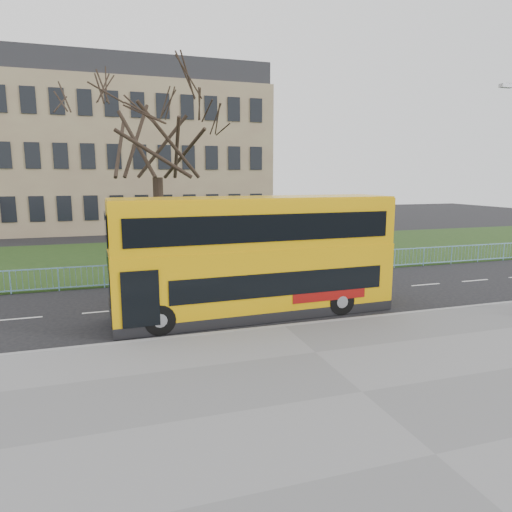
{
  "coord_description": "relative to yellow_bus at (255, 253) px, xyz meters",
  "views": [
    {
      "loc": [
        -5.52,
        -15.72,
        5.2
      ],
      "look_at": [
        -0.21,
        1.0,
        2.16
      ],
      "focal_mm": 32.0,
      "sensor_mm": 36.0,
      "label": 1
    }
  ],
  "objects": [
    {
      "name": "bare_tree",
      "position": [
        -2.57,
        9.61,
        3.79
      ],
      "size": [
        8.51,
        8.51,
        12.16
      ],
      "primitive_type": null,
      "color": "black",
      "rests_on": "grass_verge"
    },
    {
      "name": "kerb",
      "position": [
        0.43,
        -1.94,
        -2.3
      ],
      "size": [
        80.0,
        0.2,
        0.14
      ],
      "primitive_type": "cube",
      "color": "gray",
      "rests_on": "ground"
    },
    {
      "name": "grass_verge",
      "position": [
        0.43,
        13.91,
        -2.33
      ],
      "size": [
        80.0,
        15.4,
        0.08
      ],
      "primitive_type": "cube",
      "color": "#193413",
      "rests_on": "ground"
    },
    {
      "name": "pavement",
      "position": [
        0.43,
        -7.14,
        -2.31
      ],
      "size": [
        80.0,
        10.5,
        0.12
      ],
      "primitive_type": "cube",
      "color": "slate",
      "rests_on": "ground"
    },
    {
      "name": "civic_building",
      "position": [
        -4.57,
        34.61,
        4.63
      ],
      "size": [
        30.0,
        15.0,
        14.0
      ],
      "primitive_type": "cube",
      "color": "#8C7259",
      "rests_on": "ground"
    },
    {
      "name": "ground",
      "position": [
        0.43,
        -0.39,
        -2.37
      ],
      "size": [
        120.0,
        120.0,
        0.0
      ],
      "primitive_type": "plane",
      "color": "black",
      "rests_on": "ground"
    },
    {
      "name": "guard_railing",
      "position": [
        0.43,
        6.21,
        -1.82
      ],
      "size": [
        40.0,
        0.12,
        1.1
      ],
      "primitive_type": null,
      "color": "#7FB9E2",
      "rests_on": "ground"
    },
    {
      "name": "yellow_bus",
      "position": [
        0.0,
        0.0,
        0.0
      ],
      "size": [
        10.63,
        2.86,
        4.42
      ],
      "rotation": [
        0.0,
        0.0,
        0.03
      ],
      "color": "#E6AA09",
      "rests_on": "ground"
    }
  ]
}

